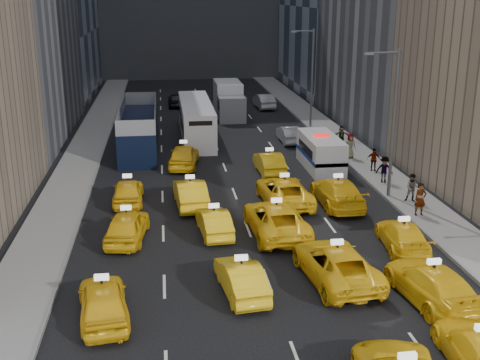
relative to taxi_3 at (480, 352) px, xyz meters
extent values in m
plane|color=black|center=(-5.86, 5.42, -0.71)|extent=(160.00, 160.00, 0.00)
cube|color=gray|center=(-16.36, 30.42, -0.63)|extent=(3.00, 90.00, 0.15)
cube|color=gray|center=(4.64, 30.42, -0.63)|extent=(3.00, 90.00, 0.15)
cube|color=slate|center=(-14.91, 30.42, -0.62)|extent=(0.15, 90.00, 0.18)
cube|color=slate|center=(3.19, 30.42, -0.62)|extent=(0.15, 90.00, 0.18)
cylinder|color=#595B60|center=(3.44, 17.42, 3.79)|extent=(0.20, 0.20, 9.00)
cylinder|color=#595B60|center=(2.54, 17.42, 8.09)|extent=(1.80, 0.12, 0.12)
cube|color=slate|center=(1.64, 17.42, 8.04)|extent=(0.50, 0.22, 0.12)
cylinder|color=#595B60|center=(3.44, 37.42, 3.79)|extent=(0.20, 0.20, 9.00)
cylinder|color=#595B60|center=(2.54, 37.42, 8.09)|extent=(1.80, 0.12, 0.12)
cube|color=slate|center=(1.64, 37.42, 8.04)|extent=(0.50, 0.22, 0.12)
imported|color=yellow|center=(0.00, 0.00, 0.00)|extent=(2.45, 5.06, 1.42)
imported|color=yellow|center=(-12.69, 5.02, 0.07)|extent=(2.42, 4.75, 1.55)
imported|color=yellow|center=(-7.16, 6.38, 0.00)|extent=(2.00, 4.43, 1.41)
imported|color=yellow|center=(-2.89, 7.05, 0.09)|extent=(3.21, 5.96, 1.59)
imported|color=yellow|center=(0.43, 4.70, 0.07)|extent=(2.78, 5.59, 1.56)
imported|color=yellow|center=(-12.17, 12.76, 0.06)|extent=(2.40, 4.71, 1.54)
imported|color=yellow|center=(-7.71, 12.99, -0.03)|extent=(1.78, 4.22, 1.35)
imported|color=yellow|center=(-4.49, 12.63, 0.11)|extent=(2.94, 5.97, 1.63)
imported|color=yellow|center=(1.31, 9.91, -0.03)|extent=(2.40, 4.85, 1.36)
imported|color=yellow|center=(-12.38, 18.46, 0.03)|extent=(1.76, 4.37, 1.49)
imported|color=yellow|center=(-8.71, 17.49, 0.08)|extent=(2.01, 4.92, 1.59)
imported|color=yellow|center=(-3.16, 17.11, 0.08)|extent=(2.83, 5.80, 1.59)
imported|color=yellow|center=(-0.08, 16.48, 0.10)|extent=(2.32, 5.59, 1.62)
imported|color=yellow|center=(-8.76, 25.84, 0.12)|extent=(2.62, 5.11, 1.67)
imported|color=yellow|center=(-2.91, 23.59, 0.03)|extent=(1.71, 4.54, 1.48)
cube|color=silver|center=(0.95, 24.33, 0.46)|extent=(2.76, 6.05, 2.35)
cylinder|color=black|center=(-0.02, 22.29, -0.24)|extent=(0.28, 0.94, 0.94)
cylinder|color=black|center=(1.92, 22.29, -0.24)|extent=(0.28, 0.94, 0.94)
cylinder|color=black|center=(-0.02, 26.36, -0.24)|extent=(0.28, 0.94, 0.94)
cylinder|color=black|center=(1.92, 26.36, -0.24)|extent=(0.28, 0.94, 0.94)
cube|color=navy|center=(0.95, 24.33, 0.30)|extent=(2.80, 6.05, 0.27)
cube|color=red|center=(0.95, 24.33, 1.72)|extent=(1.10, 0.47, 0.17)
cube|color=black|center=(-12.08, 31.50, 1.08)|extent=(3.10, 12.36, 3.58)
cylinder|color=black|center=(-13.32, 26.25, -0.16)|extent=(0.28, 1.10, 1.10)
cylinder|color=black|center=(-10.83, 26.25, -0.16)|extent=(0.28, 1.10, 1.10)
cylinder|color=black|center=(-13.32, 36.75, -0.16)|extent=(0.28, 1.10, 1.10)
cylinder|color=black|center=(-10.83, 36.75, -0.16)|extent=(0.28, 1.10, 1.10)
cube|color=white|center=(-7.33, 34.70, 0.87)|extent=(3.57, 12.38, 3.16)
cylinder|color=black|center=(-8.46, 29.49, -0.16)|extent=(0.28, 1.10, 1.10)
cylinder|color=black|center=(-6.21, 29.49, -0.16)|extent=(0.28, 1.10, 1.10)
cylinder|color=black|center=(-8.46, 39.91, -0.16)|extent=(0.28, 1.10, 1.10)
cylinder|color=black|center=(-6.21, 39.91, -0.16)|extent=(0.28, 1.10, 1.10)
cube|color=silver|center=(-3.49, 43.74, 1.01)|extent=(3.38, 7.74, 3.43)
cylinder|color=black|center=(-4.63, 40.89, -0.16)|extent=(0.28, 1.10, 1.10)
cylinder|color=black|center=(-2.36, 40.89, -0.16)|extent=(0.28, 1.10, 1.10)
cylinder|color=black|center=(-4.63, 46.59, -0.16)|extent=(0.28, 1.10, 1.10)
cylinder|color=black|center=(-2.36, 46.59, -0.16)|extent=(0.28, 1.10, 1.10)
imported|color=#93959A|center=(0.31, 32.24, -0.01)|extent=(1.50, 4.23, 1.39)
imported|color=black|center=(-12.23, 46.15, 0.04)|extent=(3.04, 5.63, 1.50)
imported|color=slate|center=(-3.07, 53.10, 0.01)|extent=(2.66, 5.17, 1.44)
imported|color=black|center=(-8.61, 50.10, 0.03)|extent=(1.80, 4.39, 1.49)
imported|color=#A3A5AA|center=(0.82, 47.86, 0.08)|extent=(1.94, 4.86, 1.57)
imported|color=gray|center=(3.91, 13.91, 0.38)|extent=(0.71, 0.49, 1.88)
imported|color=gray|center=(4.40, 16.15, 0.29)|extent=(0.93, 0.72, 1.70)
imported|color=gray|center=(4.09, 20.02, 0.31)|extent=(1.20, 0.70, 1.74)
imported|color=gray|center=(4.32, 22.73, 0.24)|extent=(1.02, 0.71, 1.60)
imported|color=gray|center=(3.71, 26.22, 0.37)|extent=(0.94, 0.56, 1.86)
imported|color=gray|center=(4.26, 30.27, 0.22)|extent=(1.48, 0.58, 1.55)
camera|label=1|loc=(-10.13, -16.13, 11.41)|focal=45.00mm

